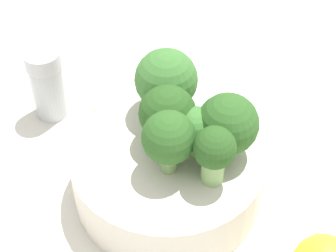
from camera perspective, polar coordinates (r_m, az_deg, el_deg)
ground_plane at (r=0.51m, az=0.00°, el=-6.64°), size 3.00×3.00×0.00m
bowl at (r=0.49m, az=0.00°, el=-4.76°), size 0.16×0.16×0.05m
broccoli_floret_0 at (r=0.45m, az=-0.44°, el=1.21°), size 0.05×0.05×0.06m
broccoli_floret_1 at (r=0.43m, az=-0.05°, el=-1.32°), size 0.04×0.04×0.06m
broccoli_floret_2 at (r=0.45m, az=6.04°, el=0.32°), size 0.05×0.05×0.06m
broccoli_floret_3 at (r=0.42m, az=4.71°, el=-2.63°), size 0.03×0.03×0.05m
broccoli_floret_4 at (r=0.45m, az=2.80°, el=-0.38°), size 0.04×0.04×0.05m
broccoli_floret_5 at (r=0.48m, az=0.19°, el=4.69°), size 0.05×0.05×0.06m
pepper_shaker at (r=0.56m, az=-12.16°, el=4.28°), size 0.03×0.03×0.08m
almond_crumb_1 at (r=0.49m, az=15.00°, el=-10.69°), size 0.01×0.00×0.01m
almond_crumb_2 at (r=0.57m, az=-7.33°, el=1.51°), size 0.01×0.01×0.01m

